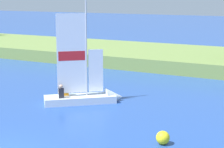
# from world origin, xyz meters

# --- Properties ---
(shore_bank) EXTENTS (80.00, 10.23, 1.04)m
(shore_bank) POSITION_xyz_m (0.00, 22.62, 0.52)
(shore_bank) COLOR olive
(shore_bank) RESTS_ON ground
(sailboat) EXTENTS (4.11, 3.73, 5.97)m
(sailboat) POSITION_xyz_m (-0.69, 8.30, 0.44)
(sailboat) COLOR silver
(sailboat) RESTS_ON ground
(channel_buoy) EXTENTS (0.56, 0.56, 0.56)m
(channel_buoy) POSITION_xyz_m (5.09, 4.20, 0.28)
(channel_buoy) COLOR yellow
(channel_buoy) RESTS_ON ground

